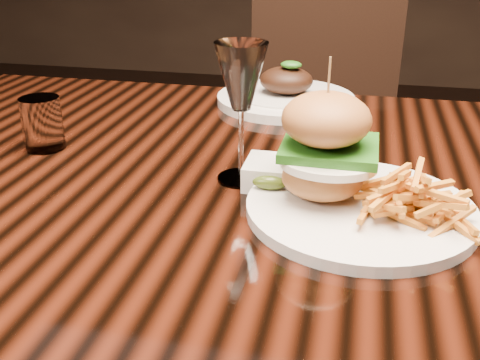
% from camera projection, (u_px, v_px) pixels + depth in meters
% --- Properties ---
extents(dining_table, '(1.60, 0.90, 0.75)m').
position_uv_depth(dining_table, '(304.00, 220.00, 0.86)').
color(dining_table, black).
rests_on(dining_table, ground).
extents(burger_plate, '(0.29, 0.29, 0.20)m').
position_uv_depth(burger_plate, '(356.00, 177.00, 0.70)').
color(burger_plate, silver).
rests_on(burger_plate, dining_table).
extents(ramekin, '(0.10, 0.10, 0.04)m').
position_uv_depth(ramekin, '(273.00, 173.00, 0.79)').
color(ramekin, silver).
rests_on(ramekin, dining_table).
extents(wine_glass, '(0.07, 0.07, 0.20)m').
position_uv_depth(wine_glass, '(241.00, 81.00, 0.76)').
color(wine_glass, white).
rests_on(wine_glass, dining_table).
extents(water_tumbler, '(0.06, 0.06, 0.09)m').
position_uv_depth(water_tumbler, '(42.00, 123.00, 0.91)').
color(water_tumbler, white).
rests_on(water_tumbler, dining_table).
extents(far_dish, '(0.28, 0.28, 0.09)m').
position_uv_depth(far_dish, '(286.00, 95.00, 1.15)').
color(far_dish, silver).
rests_on(far_dish, dining_table).
extents(chair_far, '(0.52, 0.53, 0.95)m').
position_uv_depth(chair_far, '(324.00, 121.00, 1.72)').
color(chair_far, black).
rests_on(chair_far, ground).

